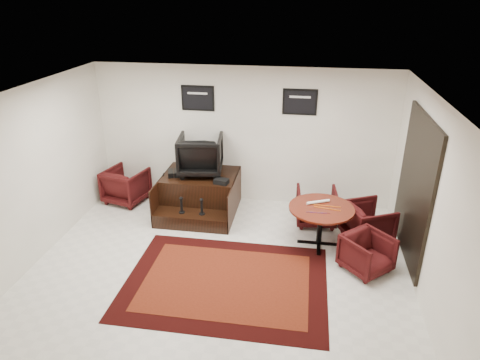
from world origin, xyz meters
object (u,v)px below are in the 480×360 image
Objects in this scene: shine_podium at (200,194)px; meeting_table at (321,212)px; table_chair_window at (368,220)px; shine_chair at (200,153)px; armchair_side at (126,184)px; table_chair_corner at (367,252)px; table_chair_back at (316,205)px.

shine_podium reaches higher than meeting_table.
shine_podium is 1.99× the size of table_chair_window.
table_chair_window is (3.20, -0.76, -0.81)m from shine_chair.
shine_podium is 1.90× the size of armchair_side.
table_chair_window reaches higher than table_chair_corner.
meeting_table is 1.48× the size of table_chair_back.
table_chair_back is 1.10× the size of table_chair_corner.
shine_chair reaches higher than shine_podium.
table_chair_back is (-0.06, 0.78, -0.26)m from meeting_table.
meeting_table reaches higher than table_chair_corner.
table_chair_back is at bearing 165.67° from shine_chair.
armchair_side is (-1.63, 0.15, 0.05)m from shine_podium.
table_chair_window is at bearing 40.92° from table_chair_corner.
meeting_table is at bearing 95.41° from table_chair_corner.
table_chair_back is (2.30, -0.14, 0.03)m from shine_podium.
table_chair_back is at bearing -3.41° from shine_podium.
shine_chair is 1.08× the size of armchair_side.
table_chair_window is at bearing -10.83° from shine_podium.
armchair_side is at bearing 165.01° from meeting_table.
table_chair_corner is at bearing -42.24° from meeting_table.
armchair_side is at bearing 117.53° from table_chair_corner.
shine_podium is 3.46m from table_chair_corner.
table_chair_back is 1.02m from table_chair_window.
shine_podium is at bearing -171.02° from armchair_side.
armchair_side is at bearing -7.40° from shine_chair.
shine_chair reaches higher than table_chair_back.
table_chair_window is at bearing 19.72° from meeting_table.
shine_podium is 2.21× the size of table_chair_corner.
table_chair_corner is (3.09, -1.57, -0.01)m from shine_podium.
shine_chair is 1.81m from armchair_side.
table_chair_corner is at bearing 114.18° from table_chair_back.
armchair_side reaches higher than meeting_table.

